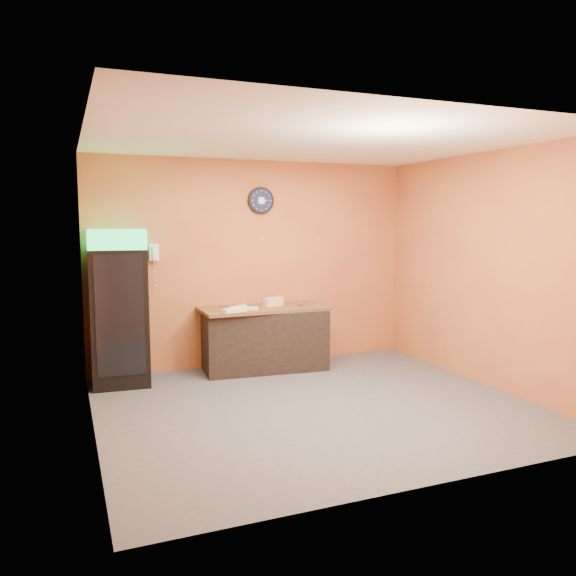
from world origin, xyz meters
TOP-DOWN VIEW (x-y plane):
  - floor at (0.00, 0.00)m, footprint 4.50×4.50m
  - back_wall at (0.00, 2.00)m, footprint 4.50×0.02m
  - left_wall at (-2.25, 0.00)m, footprint 0.02×4.00m
  - right_wall at (2.25, 0.00)m, footprint 0.02×4.00m
  - ceiling at (0.00, 0.00)m, footprint 4.50×4.00m
  - beverage_cooler at (-1.85, 1.61)m, footprint 0.70×0.71m
  - prep_counter at (0.00, 1.64)m, footprint 1.66×0.84m
  - wall_clock at (0.08, 1.97)m, footprint 0.36×0.06m
  - wall_phone at (-1.38, 1.95)m, footprint 0.12×0.10m
  - butcher_paper at (0.00, 1.64)m, footprint 1.70×0.76m
  - sub_roll_stack at (0.15, 1.67)m, footprint 0.29×0.16m
  - wrapped_sandwich_left at (-0.49, 1.40)m, footprint 0.33×0.20m
  - wrapped_sandwich_mid at (-0.27, 1.49)m, footprint 0.28×0.19m
  - wrapped_sandwich_right at (-0.38, 1.60)m, footprint 0.28×0.25m
  - kitchen_tool at (-0.26, 1.69)m, footprint 0.06×0.06m

SIDE VIEW (x-z plane):
  - floor at x=0.00m, z-range 0.00..0.00m
  - prep_counter at x=0.00m, z-range 0.00..0.80m
  - butcher_paper at x=0.00m, z-range 0.80..0.84m
  - wrapped_sandwich_mid at x=-0.27m, z-range 0.84..0.88m
  - wrapped_sandwich_right at x=-0.38m, z-range 0.84..0.88m
  - wrapped_sandwich_left at x=-0.49m, z-range 0.84..0.89m
  - kitchen_tool at x=-0.26m, z-range 0.84..0.90m
  - sub_roll_stack at x=0.15m, z-range 0.84..0.96m
  - beverage_cooler at x=-1.85m, z-range -0.02..1.86m
  - back_wall at x=0.00m, z-range 0.00..2.80m
  - left_wall at x=-2.25m, z-range 0.00..2.80m
  - right_wall at x=2.25m, z-range 0.00..2.80m
  - wall_phone at x=-1.38m, z-range 1.48..1.69m
  - wall_clock at x=0.08m, z-range 2.08..2.44m
  - ceiling at x=0.00m, z-range 2.79..2.81m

